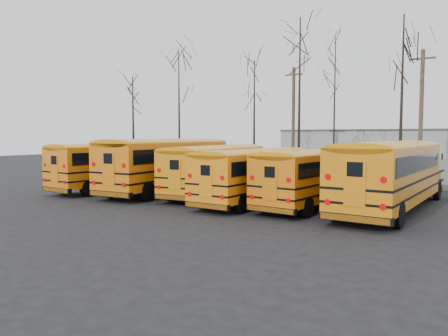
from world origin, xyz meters
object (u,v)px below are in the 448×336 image
Objects in this scene: bus_c at (218,165)px; bus_f at (391,170)px; utility_pole_right at (421,115)px; utility_pole_left at (293,119)px; bus_a at (122,162)px; bus_d at (257,170)px; bus_e at (318,172)px; bus_b at (170,160)px.

bus_f is (9.66, -0.55, 0.18)m from bus_c.
bus_c is 1.10× the size of utility_pole_right.
utility_pole_right reaches higher than bus_c.
utility_pole_right reaches higher than utility_pole_left.
bus_d is at bearing 2.98° from bus_a.
bus_e is at bearing 5.99° from bus_a.
bus_c is 3.50m from bus_d.
bus_a is at bearing -173.65° from bus_b.
bus_b is 1.23× the size of utility_pole_right.
bus_a is 17.90m from utility_pole_left.
bus_a is 1.07× the size of bus_e.
bus_a is 0.92× the size of bus_b.
bus_e is (9.51, -0.32, -0.28)m from bus_b.
bus_b is at bearing -176.20° from bus_e.
bus_e is at bearing -12.45° from bus_c.
bus_c is at bearing 179.50° from bus_f.
utility_pole_left is at bearing 83.16° from bus_b.
bus_c reaches higher than bus_e.
bus_d is (9.88, -0.34, -0.12)m from bus_a.
bus_a is 12.94m from bus_e.
utility_pole_right is (15.58, 14.89, 3.22)m from bus_a.
utility_pole_right reaches higher than bus_f.
bus_d is at bearing -163.62° from bus_e.
bus_f is 14.80m from utility_pole_right.
bus_f is (16.31, 0.44, 0.13)m from bus_a.
bus_f reaches higher than bus_c.
utility_pole_right is at bearing 48.66° from bus_a.
bus_e is (6.29, -0.75, -0.06)m from bus_c.
bus_d is at bearing -10.75° from bus_b.
utility_pole_right is (8.93, 13.90, 3.28)m from bus_c.
bus_a is at bearing -179.81° from bus_d.
bus_d is 0.87× the size of bus_f.
utility_pole_left is (-2.06, 16.03, 3.21)m from bus_c.
bus_b is at bearing 14.14° from bus_a.
bus_f is at bearing 9.10° from bus_d.
bus_f is at bearing -87.21° from utility_pole_right.
bus_c is 9.68m from bus_f.
bus_b is 12.87m from bus_f.
bus_c is 6.34m from bus_e.
bus_c is 1.05× the size of bus_d.
utility_pole_left is 11.19m from utility_pole_right.
bus_f is 1.22× the size of utility_pole_left.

